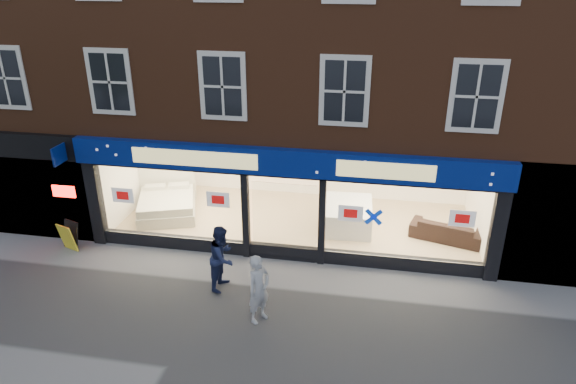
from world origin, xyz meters
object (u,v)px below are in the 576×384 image
(display_bed, at_px, (167,203))
(a_board, at_px, (69,236))
(pedestrian_grey, at_px, (259,289))
(pedestrian_blue, at_px, (223,257))
(sofa, at_px, (447,230))
(mattress_stack, at_px, (347,215))

(display_bed, distance_m, a_board, 3.21)
(pedestrian_grey, bearing_deg, pedestrian_blue, 79.18)
(display_bed, distance_m, pedestrian_blue, 4.70)
(display_bed, xyz_separation_m, sofa, (8.79, -0.20, -0.05))
(a_board, relative_size, pedestrian_grey, 0.51)
(display_bed, xyz_separation_m, pedestrian_grey, (4.20, -4.75, 0.39))
(mattress_stack, relative_size, pedestrian_grey, 1.17)
(pedestrian_grey, bearing_deg, sofa, -12.35)
(display_bed, xyz_separation_m, pedestrian_blue, (3.00, -3.60, 0.41))
(sofa, bearing_deg, mattress_stack, 10.64)
(mattress_stack, xyz_separation_m, pedestrian_blue, (-2.85, -3.69, 0.38))
(a_board, distance_m, pedestrian_grey, 6.50)
(display_bed, xyz_separation_m, mattress_stack, (5.84, 0.09, 0.02))
(display_bed, height_order, sofa, display_bed)
(mattress_stack, xyz_separation_m, a_board, (-7.75, -2.67, -0.05))
(pedestrian_blue, bearing_deg, a_board, 85.77)
(mattress_stack, distance_m, sofa, 2.97)
(a_board, xyz_separation_m, pedestrian_blue, (4.91, -1.02, 0.43))
(display_bed, relative_size, a_board, 3.16)
(mattress_stack, relative_size, a_board, 2.30)
(pedestrian_grey, bearing_deg, a_board, 103.34)
(display_bed, relative_size, sofa, 1.30)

